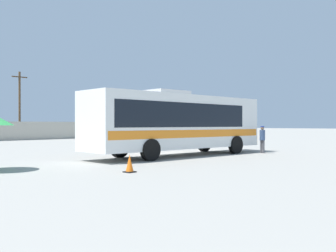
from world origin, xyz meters
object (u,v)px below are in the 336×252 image
(coach_bus_white_orange, at_px, (177,121))
(attendant_by_bus_door, at_px, (262,138))
(traffic_cone_on_apron, at_px, (130,164))
(utility_pole_near, at_px, (20,104))

(coach_bus_white_orange, bearing_deg, attendant_by_bus_door, -26.47)
(coach_bus_white_orange, xyz_separation_m, traffic_cone_on_apron, (-6.60, -3.45, -1.57))
(coach_bus_white_orange, relative_size, utility_pole_near, 1.48)
(utility_pole_near, distance_m, traffic_cone_on_apron, 34.13)
(coach_bus_white_orange, xyz_separation_m, utility_pole_near, (5.25, 28.34, 2.18))
(coach_bus_white_orange, distance_m, attendant_by_bus_door, 5.61)
(attendant_by_bus_door, xyz_separation_m, traffic_cone_on_apron, (-11.54, -0.98, -0.61))
(utility_pole_near, bearing_deg, traffic_cone_on_apron, -110.44)
(utility_pole_near, xyz_separation_m, traffic_cone_on_apron, (-11.85, -31.79, -3.75))
(utility_pole_near, height_order, traffic_cone_on_apron, utility_pole_near)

